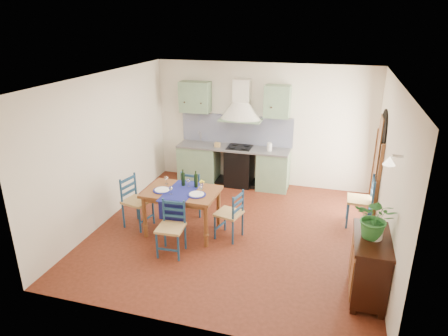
{
  "coord_description": "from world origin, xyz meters",
  "views": [
    {
      "loc": [
        1.63,
        -6.29,
        3.73
      ],
      "look_at": [
        -0.28,
        0.3,
        1.12
      ],
      "focal_mm": 32.0,
      "sensor_mm": 36.0,
      "label": 1
    }
  ],
  "objects_px": {
    "chair_near": "(171,228)",
    "sideboard": "(369,264)",
    "dining_table": "(182,196)",
    "potted_plant": "(376,218)"
  },
  "relations": [
    {
      "from": "chair_near",
      "to": "sideboard",
      "type": "distance_m",
      "value": 3.09
    },
    {
      "from": "dining_table",
      "to": "sideboard",
      "type": "relative_size",
      "value": 1.25
    },
    {
      "from": "sideboard",
      "to": "chair_near",
      "type": "bearing_deg",
      "value": 175.31
    },
    {
      "from": "chair_near",
      "to": "sideboard",
      "type": "height_order",
      "value": "sideboard"
    },
    {
      "from": "dining_table",
      "to": "sideboard",
      "type": "bearing_deg",
      "value": -16.71
    },
    {
      "from": "dining_table",
      "to": "chair_near",
      "type": "distance_m",
      "value": 0.75
    },
    {
      "from": "chair_near",
      "to": "potted_plant",
      "type": "distance_m",
      "value": 3.17
    },
    {
      "from": "sideboard",
      "to": "potted_plant",
      "type": "height_order",
      "value": "potted_plant"
    },
    {
      "from": "chair_near",
      "to": "sideboard",
      "type": "bearing_deg",
      "value": -4.69
    },
    {
      "from": "chair_near",
      "to": "potted_plant",
      "type": "bearing_deg",
      "value": -4.66
    }
  ]
}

